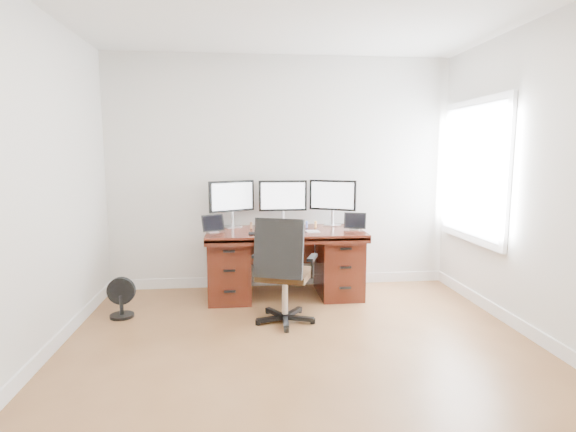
{
  "coord_description": "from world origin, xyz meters",
  "views": [
    {
      "loc": [
        -0.47,
        -3.02,
        1.59
      ],
      "look_at": [
        0.0,
        1.5,
        0.95
      ],
      "focal_mm": 28.0,
      "sensor_mm": 36.0,
      "label": 1
    }
  ],
  "objects": [
    {
      "name": "ground",
      "position": [
        0.0,
        0.0,
        0.0
      ],
      "size": [
        4.5,
        4.5,
        0.0
      ],
      "primitive_type": "plane",
      "color": "brown",
      "rests_on": "ground"
    },
    {
      "name": "back_wall",
      "position": [
        0.0,
        2.25,
        1.35
      ],
      "size": [
        4.0,
        0.1,
        2.7
      ],
      "primitive_type": "cube",
      "color": "silver",
      "rests_on": "ground"
    },
    {
      "name": "right_wall",
      "position": [
        2.0,
        0.11,
        1.35
      ],
      "size": [
        0.1,
        4.5,
        2.7
      ],
      "color": "silver",
      "rests_on": "ground"
    },
    {
      "name": "desk",
      "position": [
        0.0,
        1.83,
        0.4
      ],
      "size": [
        1.7,
        0.8,
        0.75
      ],
      "color": "#42160D",
      "rests_on": "ground"
    },
    {
      "name": "office_chair",
      "position": [
        -0.09,
        1.01,
        0.34
      ],
      "size": [
        0.7,
        0.7,
        1.02
      ],
      "rotation": [
        0.0,
        0.0,
        -0.36
      ],
      "color": "black",
      "rests_on": "ground"
    },
    {
      "name": "floor_fan",
      "position": [
        -1.65,
        1.33,
        0.19
      ],
      "size": [
        0.27,
        0.23,
        0.39
      ],
      "rotation": [
        0.0,
        0.0,
        -0.07
      ],
      "color": "black",
      "rests_on": "ground"
    },
    {
      "name": "monitor_left",
      "position": [
        -0.58,
        2.07,
        1.09
      ],
      "size": [
        0.5,
        0.29,
        0.53
      ],
      "rotation": [
        0.0,
        0.0,
        0.48
      ],
      "color": "silver",
      "rests_on": "desk"
    },
    {
      "name": "monitor_center",
      "position": [
        0.0,
        2.07,
        1.09
      ],
      "size": [
        0.55,
        0.14,
        0.53
      ],
      "rotation": [
        0.0,
        0.0,
        0.01
      ],
      "color": "silver",
      "rests_on": "desk"
    },
    {
      "name": "monitor_right",
      "position": [
        0.58,
        2.07,
        1.09
      ],
      "size": [
        0.51,
        0.28,
        0.53
      ],
      "rotation": [
        0.0,
        0.0,
        -0.47
      ],
      "color": "silver",
      "rests_on": "desk"
    },
    {
      "name": "tablet_left",
      "position": [
        -0.78,
        1.75,
        0.84
      ],
      "size": [
        0.25,
        0.16,
        0.19
      ],
      "rotation": [
        0.0,
        0.0,
        0.42
      ],
      "color": "silver",
      "rests_on": "desk"
    },
    {
      "name": "tablet_right",
      "position": [
        0.77,
        1.75,
        0.84
      ],
      "size": [
        0.25,
        0.14,
        0.19
      ],
      "rotation": [
        0.0,
        0.0,
        -0.33
      ],
      "color": "silver",
      "rests_on": "desk"
    },
    {
      "name": "keyboard",
      "position": [
        -0.01,
        1.62,
        0.76
      ],
      "size": [
        0.3,
        0.18,
        0.01
      ],
      "primitive_type": "cube",
      "rotation": [
        0.0,
        0.0,
        -0.22
      ],
      "color": "white",
      "rests_on": "desk"
    },
    {
      "name": "trackpad",
      "position": [
        0.29,
        1.67,
        0.76
      ],
      "size": [
        0.15,
        0.15,
        0.01
      ],
      "primitive_type": "cube",
      "rotation": [
        0.0,
        0.0,
        0.07
      ],
      "color": "silver",
      "rests_on": "desk"
    },
    {
      "name": "drawing_tablet",
      "position": [
        -0.28,
        1.61,
        0.76
      ],
      "size": [
        0.25,
        0.16,
        0.01
      ],
      "primitive_type": "cube",
      "rotation": [
        0.0,
        0.0,
        -0.01
      ],
      "color": "black",
      "rests_on": "desk"
    },
    {
      "name": "phone",
      "position": [
        0.04,
        1.8,
        0.76
      ],
      "size": [
        0.14,
        0.08,
        0.01
      ],
      "primitive_type": "cube",
      "rotation": [
        0.0,
        0.0,
        0.05
      ],
      "color": "black",
      "rests_on": "desk"
    },
    {
      "name": "figurine_brown",
      "position": [
        -0.37,
        1.95,
        0.79
      ],
      "size": [
        0.03,
        0.03,
        0.08
      ],
      "color": "brown",
      "rests_on": "desk"
    },
    {
      "name": "figurine_pink",
      "position": [
        -0.23,
        1.95,
        0.79
      ],
      "size": [
        0.03,
        0.03,
        0.08
      ],
      "color": "pink",
      "rests_on": "desk"
    },
    {
      "name": "figurine_purple",
      "position": [
        -0.15,
        1.95,
        0.79
      ],
      "size": [
        0.03,
        0.03,
        0.08
      ],
      "color": "#9676E4",
      "rests_on": "desk"
    },
    {
      "name": "figurine_yellow",
      "position": [
        0.12,
        1.95,
        0.79
      ],
      "size": [
        0.03,
        0.03,
        0.08
      ],
      "color": "#DBB15C",
      "rests_on": "desk"
    },
    {
      "name": "figurine_blue",
      "position": [
        0.26,
        1.95,
        0.79
      ],
      "size": [
        0.03,
        0.03,
        0.08
      ],
      "color": "#6587EB",
      "rests_on": "desk"
    },
    {
      "name": "figurine_orange",
      "position": [
        0.36,
        1.95,
        0.79
      ],
      "size": [
        0.03,
        0.03,
        0.08
      ],
      "color": "#FEBC61",
      "rests_on": "desk"
    }
  ]
}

